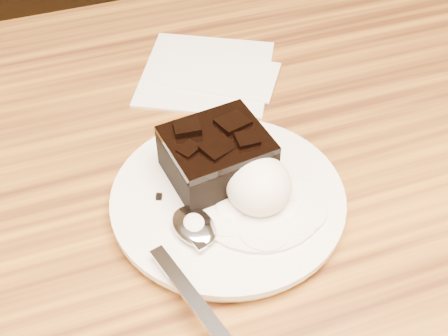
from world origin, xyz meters
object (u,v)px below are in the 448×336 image
object	(u,v)px
brownie	(217,159)
spoon	(194,227)
ice_cream_scoop	(259,185)
napkin	(206,72)
plate	(228,201)

from	to	relation	value
brownie	spoon	distance (m)	0.07
ice_cream_scoop	napkin	xyz separation A→B (m)	(0.02, 0.21, -0.03)
plate	brownie	world-z (taller)	brownie
ice_cream_scoop	spoon	world-z (taller)	ice_cream_scoop
plate	brownie	size ratio (longest dim) A/B	2.44
plate	spoon	size ratio (longest dim) A/B	1.12
brownie	ice_cream_scoop	bearing A→B (deg)	-61.12
ice_cream_scoop	spoon	size ratio (longest dim) A/B	0.32
spoon	ice_cream_scoop	bearing A→B (deg)	-2.51
plate	spoon	world-z (taller)	spoon
spoon	napkin	world-z (taller)	spoon
brownie	spoon	size ratio (longest dim) A/B	0.46
ice_cream_scoop	spoon	bearing A→B (deg)	-167.34
brownie	napkin	size ratio (longest dim) A/B	0.60
brownie	napkin	bearing A→B (deg)	74.83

